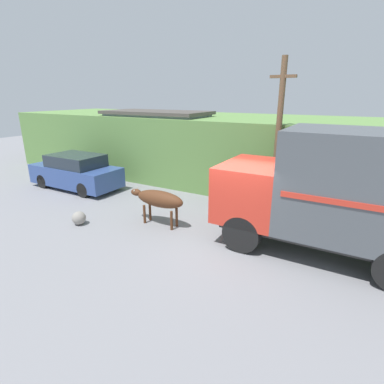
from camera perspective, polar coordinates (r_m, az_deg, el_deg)
name	(u,v)px	position (r m, az deg, el deg)	size (l,w,h in m)	color
ground_plane	(232,243)	(9.31, 7.57, -9.69)	(60.00, 60.00, 0.00)	gray
hillside_embankment	(289,154)	(15.04, 17.94, 6.91)	(32.00, 6.37, 3.26)	#608C47
building_backdrop	(157,145)	(16.21, -6.63, 8.94)	(5.52, 2.70, 3.52)	#99ADB7
cargo_truck	(340,191)	(8.80, 26.33, 0.09)	(6.05, 2.52, 3.49)	#2D2D2D
brown_cow	(159,199)	(10.22, -6.35, -1.38)	(2.15, 0.57, 1.23)	#512D19
parked_suv	(76,172)	(15.36, -21.29, 3.57)	(4.54, 1.85, 1.63)	#334C8C
pedestrian_on_hill	(218,183)	(12.24, 5.07, 1.69)	(0.37, 0.37, 1.58)	#38332D
utility_pole	(278,135)	(11.50, 16.09, 10.39)	(0.90, 0.21, 5.58)	brown
roadside_rock	(79,218)	(11.13, -20.73, -4.66)	(0.47, 0.47, 0.47)	gray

